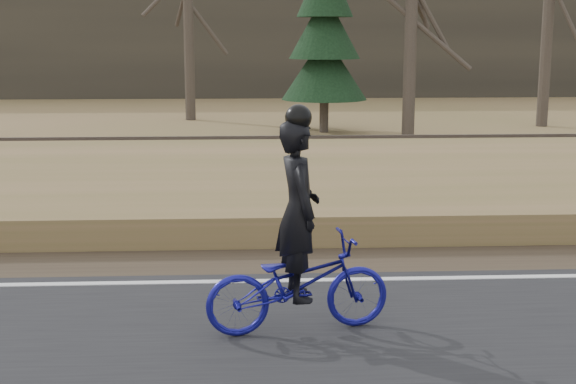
{
  "coord_description": "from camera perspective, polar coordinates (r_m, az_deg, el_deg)",
  "views": [
    {
      "loc": [
        -6.01,
        -9.1,
        3.03
      ],
      "look_at": [
        -5.51,
        0.5,
        1.1
      ],
      "focal_mm": 50.0,
      "sensor_mm": 36.0,
      "label": 1
    }
  ],
  "objects": [
    {
      "name": "ballast",
      "position": [
        18.34,
        16.2,
        2.09
      ],
      "size": [
        120.0,
        3.0,
        0.45
      ],
      "primitive_type": "cube",
      "color": "slate",
      "rests_on": "ground"
    },
    {
      "name": "railroad",
      "position": [
        18.3,
        16.25,
        3.03
      ],
      "size": [
        120.0,
        2.4,
        0.29
      ],
      "color": "black",
      "rests_on": "ballast"
    },
    {
      "name": "treeline_backdrop",
      "position": [
        39.56,
        5.89,
        11.24
      ],
      "size": [
        120.0,
        4.0,
        6.0
      ],
      "primitive_type": "cube",
      "color": "#383328",
      "rests_on": "ground"
    },
    {
      "name": "cyclist",
      "position": [
        8.0,
        0.72,
        -4.93
      ],
      "size": [
        1.95,
        0.97,
        2.29
      ],
      "rotation": [
        0.0,
        0.0,
        1.75
      ],
      "color": "navy",
      "rests_on": "road"
    },
    {
      "name": "bare_tree_near_left",
      "position": [
        23.3,
        8.78,
        13.0
      ],
      "size": [
        0.36,
        0.36,
        7.52
      ],
      "primitive_type": "cylinder",
      "color": "#463D33",
      "rests_on": "ground"
    },
    {
      "name": "conifer",
      "position": [
        24.5,
        2.63,
        11.59
      ],
      "size": [
        2.6,
        2.6,
        6.64
      ],
      "color": "#463D33",
      "rests_on": "ground"
    }
  ]
}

